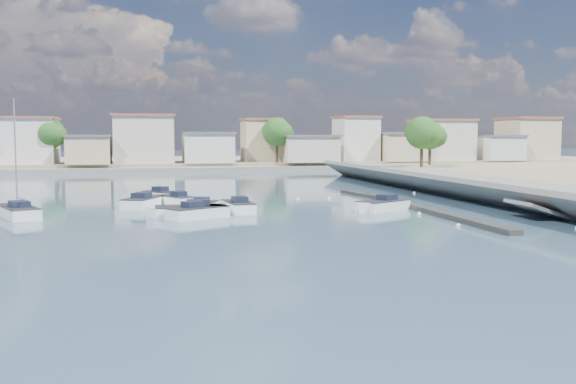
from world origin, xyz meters
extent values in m
plane|color=#294053|center=(0.00, 40.00, 0.00)|extent=(400.00, 400.00, 0.00)
cube|color=slate|center=(18.50, 13.00, 0.90)|extent=(5.00, 90.00, 1.80)
cube|color=slate|center=(14.15, 13.00, 0.90)|extent=(4.17, 90.00, 2.86)
cube|color=slate|center=(14.00, 4.00, 0.40)|extent=(5.31, 3.50, 1.94)
cube|color=black|center=(7.00, 10.00, 0.17)|extent=(1.00, 26.00, 0.35)
cube|color=black|center=(6.50, 24.00, 0.15)|extent=(2.00, 8.05, 0.30)
cube|color=gray|center=(0.00, 92.00, 0.70)|extent=(160.00, 40.00, 1.40)
cube|color=slate|center=(0.00, 71.00, 0.40)|extent=(160.00, 2.50, 0.80)
cube|color=silver|center=(-34.00, 78.00, 5.15)|extent=(9.00, 9.00, 7.50)
cube|color=#99513D|center=(-34.00, 78.00, 9.08)|extent=(9.54, 9.54, 0.35)
cube|color=#CCB78C|center=(-24.00, 75.00, 3.65)|extent=(7.00, 8.00, 4.50)
cube|color=#595960|center=(-24.00, 75.00, 6.08)|extent=(7.42, 8.48, 0.35)
cube|color=beige|center=(-15.00, 77.00, 5.40)|extent=(10.00, 9.00, 8.00)
cube|color=#99513D|center=(-15.00, 77.00, 9.58)|extent=(10.60, 9.54, 0.35)
cube|color=silver|center=(-4.00, 76.00, 3.90)|extent=(8.50, 8.50, 5.00)
cube|color=#595960|center=(-4.00, 76.00, 6.58)|extent=(9.01, 9.01, 0.35)
cube|color=#CCB78C|center=(6.00, 79.00, 5.15)|extent=(6.50, 7.50, 7.50)
cube|color=#99513D|center=(6.00, 79.00, 9.08)|extent=(6.89, 7.95, 0.35)
cube|color=beige|center=(14.00, 75.00, 3.65)|extent=(9.50, 9.00, 4.50)
cube|color=#595960|center=(14.00, 75.00, 6.08)|extent=(10.07, 9.54, 0.35)
cube|color=silver|center=(24.00, 78.00, 5.40)|extent=(7.00, 8.00, 8.00)
cube|color=#99513D|center=(24.00, 78.00, 9.58)|extent=(7.42, 8.48, 0.35)
cube|color=#CCB78C|center=(32.00, 76.00, 3.90)|extent=(8.00, 9.00, 5.00)
cube|color=#595960|center=(32.00, 76.00, 6.58)|extent=(8.48, 9.54, 0.35)
cube|color=beige|center=(41.00, 77.00, 5.15)|extent=(10.50, 8.50, 7.50)
cube|color=#99513D|center=(41.00, 77.00, 9.08)|extent=(11.13, 9.01, 0.35)
cube|color=silver|center=(52.00, 75.00, 3.65)|extent=(7.50, 7.50, 4.50)
cube|color=#595960|center=(52.00, 75.00, 6.08)|extent=(7.95, 7.95, 0.35)
cube|color=#CCB78C|center=(60.00, 78.00, 5.40)|extent=(9.00, 9.50, 8.00)
cube|color=#99513D|center=(60.00, 78.00, 9.58)|extent=(9.54, 10.07, 0.35)
cylinder|color=#38281E|center=(-30.00, 75.00, 3.09)|extent=(0.44, 0.44, 3.38)
sphere|color=#204F1A|center=(-30.00, 75.00, 6.43)|extent=(4.80, 4.80, 4.80)
sphere|color=#204F1A|center=(-29.10, 74.40, 6.20)|extent=(3.60, 3.60, 3.60)
sphere|color=#204F1A|center=(-30.75, 75.45, 6.58)|extent=(3.30, 3.30, 3.30)
cylinder|color=#38281E|center=(-12.00, 78.00, 2.86)|extent=(0.44, 0.44, 2.93)
sphere|color=#204F1A|center=(-12.00, 78.00, 5.75)|extent=(4.16, 4.16, 4.16)
sphere|color=#204F1A|center=(-11.22, 77.48, 5.56)|extent=(3.12, 3.12, 3.12)
sphere|color=#204F1A|center=(-12.65, 78.39, 5.88)|extent=(2.86, 2.86, 2.86)
cylinder|color=#38281E|center=(8.00, 74.00, 3.20)|extent=(0.44, 0.44, 3.60)
sphere|color=#204F1A|center=(8.00, 74.00, 6.76)|extent=(5.12, 5.12, 5.12)
sphere|color=#204F1A|center=(8.96, 73.36, 6.52)|extent=(3.84, 3.84, 3.84)
sphere|color=#204F1A|center=(7.20, 74.48, 6.92)|extent=(3.52, 3.52, 3.52)
cylinder|color=#38281E|center=(24.00, 77.00, 2.97)|extent=(0.44, 0.44, 3.15)
sphere|color=#204F1A|center=(24.00, 77.00, 6.09)|extent=(4.48, 4.48, 4.48)
sphere|color=#204F1A|center=(24.84, 76.44, 5.88)|extent=(3.36, 3.36, 3.36)
sphere|color=#204F1A|center=(23.30, 77.42, 6.23)|extent=(3.08, 3.08, 3.08)
cylinder|color=#38281E|center=(40.00, 76.00, 2.75)|extent=(0.44, 0.44, 2.70)
sphere|color=#204F1A|center=(40.00, 76.00, 5.42)|extent=(3.84, 3.84, 3.84)
sphere|color=#204F1A|center=(40.72, 75.52, 5.24)|extent=(2.88, 2.88, 2.88)
sphere|color=#204F1A|center=(39.40, 76.36, 5.54)|extent=(2.64, 2.64, 2.64)
cylinder|color=#38281E|center=(22.00, 44.00, 3.38)|extent=(0.44, 0.44, 3.15)
sphere|color=#204F1A|center=(22.00, 44.00, 6.49)|extent=(4.48, 4.48, 4.48)
sphere|color=#204F1A|center=(22.84, 43.44, 6.28)|extent=(3.36, 3.36, 3.36)
sphere|color=#204F1A|center=(21.30, 44.42, 6.63)|extent=(3.08, 3.08, 3.08)
cylinder|color=#38281E|center=(26.00, 50.00, 3.26)|extent=(0.44, 0.44, 2.93)
sphere|color=#204F1A|center=(26.00, 50.00, 6.15)|extent=(4.16, 4.16, 4.16)
sphere|color=#204F1A|center=(26.78, 49.48, 5.96)|extent=(3.12, 3.12, 3.12)
sphere|color=#204F1A|center=(25.35, 50.39, 6.29)|extent=(2.86, 2.86, 2.86)
cube|color=white|center=(-7.65, 12.98, 0.30)|extent=(2.23, 4.70, 1.00)
cube|color=white|center=(-7.85, 14.92, 0.30)|extent=(1.77, 1.77, 1.00)
cube|color=#262628|center=(-7.65, 12.98, 0.80)|extent=(2.26, 4.70, 0.08)
cube|color=#181F30|center=(-7.61, 12.53, 1.04)|extent=(1.23, 1.47, 0.48)
cube|color=white|center=(-10.47, 12.90, 0.30)|extent=(2.91, 4.36, 1.00)
cube|color=white|center=(-9.89, 14.52, 0.30)|extent=(1.54, 1.54, 1.00)
cube|color=#262628|center=(-10.47, 12.90, 0.80)|extent=(2.94, 4.37, 0.08)
cube|color=#181F30|center=(-10.61, 12.51, 1.04)|extent=(1.36, 1.48, 0.48)
cube|color=white|center=(-11.54, 10.77, 0.30)|extent=(5.36, 2.12, 1.00)
cube|color=white|center=(-13.83, 10.73, 0.30)|extent=(2.02, 2.02, 1.00)
cube|color=#262628|center=(-11.54, 10.77, 0.80)|extent=(5.37, 2.17, 0.08)
cube|color=#181F30|center=(-11.00, 10.78, 1.04)|extent=(1.62, 1.29, 0.48)
cube|color=white|center=(4.00, 11.46, 0.30)|extent=(5.09, 4.11, 1.00)
cube|color=white|center=(2.25, 10.42, 0.30)|extent=(1.68, 1.68, 1.00)
cube|color=#262628|center=(4.00, 11.46, 0.80)|extent=(5.11, 4.14, 0.08)
cube|color=#181F30|center=(4.41, 11.70, 1.04)|extent=(1.85, 1.77, 0.48)
cube|color=white|center=(-15.00, 18.38, 0.30)|extent=(3.96, 5.55, 1.00)
cube|color=white|center=(-14.10, 20.40, 0.30)|extent=(1.87, 1.87, 1.00)
cube|color=#262628|center=(-15.00, 18.38, 0.80)|extent=(3.99, 5.57, 0.08)
cube|color=#181F30|center=(-15.21, 17.90, 1.04)|extent=(1.79, 1.93, 0.48)
cube|color=white|center=(-12.24, 18.94, 0.30)|extent=(3.35, 4.14, 1.00)
cube|color=white|center=(-13.10, 20.36, 0.30)|extent=(1.33, 1.33, 1.00)
cube|color=#262628|center=(-12.24, 18.94, 0.80)|extent=(3.38, 4.16, 0.08)
cube|color=#181F30|center=(-12.04, 18.60, 1.04)|extent=(1.43, 1.50, 0.48)
cube|color=white|center=(-13.21, 23.78, 0.30)|extent=(4.13, 4.34, 1.00)
cube|color=white|center=(-11.96, 22.37, 0.30)|extent=(1.23, 1.23, 1.00)
cube|color=#262628|center=(-13.21, 23.78, 0.80)|extent=(4.15, 4.37, 0.08)
cube|color=#181F30|center=(-13.50, 24.10, 1.04)|extent=(1.63, 1.65, 0.48)
cube|color=white|center=(-11.11, 9.78, 0.30)|extent=(4.90, 3.94, 1.00)
cube|color=white|center=(-9.41, 10.81, 0.30)|extent=(1.55, 1.55, 1.00)
cube|color=#262628|center=(-11.11, 9.78, 0.80)|extent=(4.92, 3.97, 0.08)
cube|color=#181F30|center=(-11.51, 9.54, 1.04)|extent=(1.77, 1.68, 0.48)
cube|color=white|center=(-24.18, 13.16, 0.30)|extent=(4.16, 6.25, 1.00)
cube|color=white|center=(-25.21, 15.57, 0.30)|extent=(1.82, 1.82, 1.00)
cube|color=#262628|center=(-24.18, 13.16, 0.80)|extent=(4.20, 6.27, 0.08)
cube|color=#181F30|center=(-23.95, 12.61, 1.04)|extent=(1.83, 2.12, 0.48)
cylinder|color=silver|center=(-24.18, 13.16, 4.80)|extent=(0.12, 0.12, 8.00)
cylinder|color=silver|center=(-23.71, 12.06, 1.50)|extent=(1.02, 2.24, 0.08)
sphere|color=white|center=(5.70, 8.21, 0.05)|extent=(0.32, 0.32, 0.32)
sphere|color=white|center=(5.49, 1.46, 0.05)|extent=(0.32, 0.32, 0.32)
sphere|color=white|center=(2.36, 21.59, 0.05)|extent=(0.32, 0.32, 0.32)
sphere|color=white|center=(-0.81, 21.33, 0.05)|extent=(0.32, 0.32, 0.32)
sphere|color=white|center=(12.71, 25.07, 0.05)|extent=(0.32, 0.32, 0.32)
camera|label=1|loc=(-14.85, -37.44, 6.04)|focal=40.00mm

